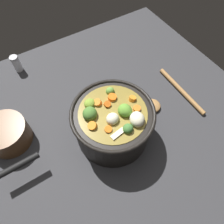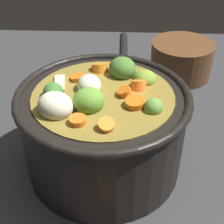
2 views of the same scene
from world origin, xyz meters
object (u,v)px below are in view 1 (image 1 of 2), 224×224
small_saucepan (7,135)px  cooking_pot (113,123)px  salt_shaker (17,64)px  wooden_spoon (168,98)px

small_saucepan → cooking_pot: bearing=152.7°
cooking_pot → salt_shaker: size_ratio=3.58×
wooden_spoon → salt_shaker: salt_shaker is taller
wooden_spoon → small_saucepan: (0.55, -0.14, 0.03)m
salt_shaker → small_saucepan: (0.12, 0.30, 0.00)m
wooden_spoon → salt_shaker: bearing=-45.7°
salt_shaker → small_saucepan: bearing=67.6°
wooden_spoon → small_saucepan: bearing=-14.2°
cooking_pot → wooden_spoon: 0.26m
salt_shaker → small_saucepan: small_saucepan is taller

